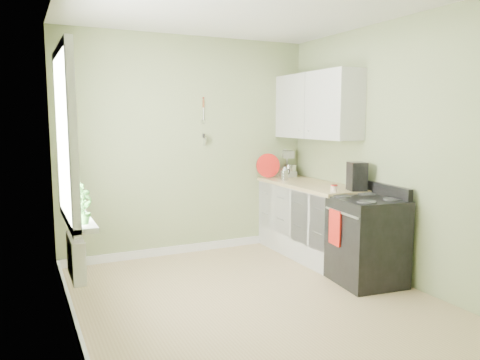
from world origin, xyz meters
name	(u,v)px	position (x,y,z in m)	size (l,w,h in m)	color
floor	(254,301)	(0.00, 0.00, -0.01)	(3.20, 3.60, 0.02)	tan
ceiling	(255,0)	(0.00, 0.00, 2.71)	(3.20, 3.60, 0.02)	white
wall_back	(188,146)	(0.00, 1.81, 1.35)	(3.20, 0.02, 2.70)	#8D9968
wall_left	(65,165)	(-1.61, 0.00, 1.35)	(0.02, 3.60, 2.70)	#8D9968
wall_right	(391,152)	(1.61, 0.00, 1.35)	(0.02, 3.60, 2.70)	#8D9968
base_cabinets	(310,221)	(1.30, 1.00, 0.43)	(0.60, 1.60, 0.87)	silver
countertop	(311,185)	(1.29, 1.00, 0.89)	(0.64, 1.60, 0.04)	tan
upper_cabinets	(317,106)	(1.43, 1.10, 1.85)	(0.35, 1.40, 0.80)	silver
window	(64,137)	(-1.58, 0.30, 1.55)	(0.06, 1.14, 1.44)	white
window_sill	(77,217)	(-1.51, 0.30, 0.88)	(0.18, 1.14, 0.04)	white
radiator	(76,257)	(-1.54, 0.25, 0.55)	(0.12, 0.50, 0.35)	white
wall_utensils	(204,129)	(0.20, 1.78, 1.56)	(0.02, 0.14, 0.58)	tan
stove	(365,239)	(1.28, -0.04, 0.45)	(0.71, 0.79, 1.01)	black
stand_mixer	(287,164)	(1.41, 1.74, 1.08)	(0.28, 0.36, 0.39)	#B2B2B7
kettle	(285,174)	(1.15, 1.38, 1.00)	(0.17, 0.10, 0.17)	silver
coffee_maker	(357,177)	(1.42, 0.30, 1.06)	(0.23, 0.24, 0.31)	black
red_tray	(268,166)	(1.09, 1.72, 1.07)	(0.32, 0.32, 0.02)	#A91712
jar	(334,188)	(1.12, 0.30, 0.95)	(0.07, 0.07, 0.08)	beige
plant_a	(84,205)	(-1.50, -0.10, 1.05)	(0.16, 0.11, 0.29)	#2E6A24
plant_b	(78,199)	(-1.50, 0.30, 1.03)	(0.15, 0.12, 0.27)	#2E6A24
plant_c	(73,192)	(-1.50, 0.67, 1.04)	(0.15, 0.15, 0.27)	#2E6A24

